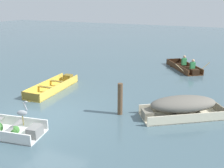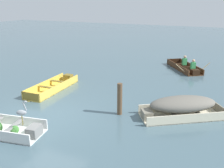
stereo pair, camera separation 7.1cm
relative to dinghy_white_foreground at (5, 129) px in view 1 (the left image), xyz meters
The scene contains 7 objects.
ground_plane 1.60m from the dinghy_white_foreground, 76.39° to the left, with size 80.00×80.00×0.00m, color #47606B.
dinghy_white_foreground is the anchor object (origin of this frame).
skiff_cream_near_moored 6.43m from the dinghy_white_foreground, 36.55° to the left, with size 3.27×2.77×0.82m.
skiff_yellow_mid_moored 4.53m from the dinghy_white_foreground, 106.58° to the left, with size 1.17×3.37×0.39m.
rowboat_dark_varnish_with_crew 11.67m from the dinghy_white_foreground, 69.55° to the left, with size 2.96×3.21×0.92m.
heron_on_dinghy 1.10m from the dinghy_white_foreground, ahead, with size 0.43×0.29×0.84m.
mooring_post 4.23m from the dinghy_white_foreground, 46.14° to the left, with size 0.20×0.20×1.27m, color brown.
Camera 1 is at (6.08, -6.78, 4.24)m, focal length 40.00 mm.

